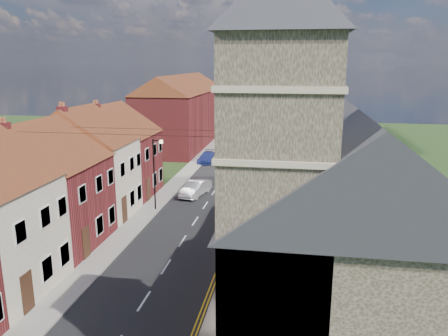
{
  "coord_description": "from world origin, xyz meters",
  "views": [
    {
      "loc": [
        7.46,
        -13.65,
        12.2
      ],
      "look_at": [
        1.7,
        21.72,
        3.5
      ],
      "focal_mm": 35.0,
      "sensor_mm": 36.0,
      "label": 1
    }
  ],
  "objects_px": {
    "church": "(339,224)",
    "car_mid": "(196,188)",
    "car_far": "(207,157)",
    "lamppost": "(155,170)"
  },
  "relations": [
    {
      "from": "church",
      "to": "car_mid",
      "type": "bearing_deg",
      "value": 116.9
    },
    {
      "from": "church",
      "to": "car_far",
      "type": "relative_size",
      "value": 3.46
    },
    {
      "from": "car_mid",
      "to": "car_far",
      "type": "distance_m",
      "value": 14.02
    },
    {
      "from": "lamppost",
      "to": "car_mid",
      "type": "height_order",
      "value": "lamppost"
    },
    {
      "from": "church",
      "to": "car_far",
      "type": "distance_m",
      "value": 37.85
    },
    {
      "from": "church",
      "to": "lamppost",
      "type": "xyz_separation_m",
      "value": [
        -13.17,
        16.68,
        -2.34
      ]
    },
    {
      "from": "church",
      "to": "car_mid",
      "type": "relative_size",
      "value": 3.48
    },
    {
      "from": "lamppost",
      "to": "car_mid",
      "type": "bearing_deg",
      "value": 63.94
    },
    {
      "from": "lamppost",
      "to": "car_far",
      "type": "relative_size",
      "value": 1.37
    },
    {
      "from": "car_mid",
      "to": "church",
      "type": "bearing_deg",
      "value": -50.74
    }
  ]
}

